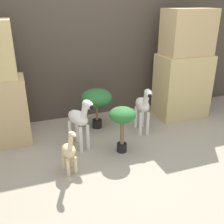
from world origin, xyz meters
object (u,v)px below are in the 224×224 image
(zebra_right, at_px, (143,105))
(giraffe_figurine, at_px, (69,151))
(zebra_left, at_px, (80,118))
(potted_palm_front, at_px, (96,99))
(potted_palm_back, at_px, (122,118))

(zebra_right, distance_m, giraffe_figurine, 1.28)
(zebra_left, xyz_separation_m, giraffe_figurine, (-0.22, -0.47, -0.14))
(zebra_right, distance_m, potted_palm_front, 0.65)
(giraffe_figurine, xyz_separation_m, potted_palm_front, (0.57, 0.93, 0.18))
(zebra_right, bearing_deg, potted_palm_back, -139.89)
(zebra_left, relative_size, potted_palm_back, 1.19)
(zebra_right, relative_size, potted_palm_front, 1.18)
(zebra_left, distance_m, potted_palm_front, 0.59)
(giraffe_figurine, height_order, potted_palm_front, potted_palm_front)
(potted_palm_front, bearing_deg, giraffe_figurine, -121.50)
(potted_palm_front, bearing_deg, zebra_right, -31.65)
(zebra_right, bearing_deg, zebra_left, -171.96)
(giraffe_figurine, relative_size, potted_palm_back, 0.96)
(zebra_right, relative_size, zebra_left, 1.00)
(zebra_left, relative_size, giraffe_figurine, 1.24)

